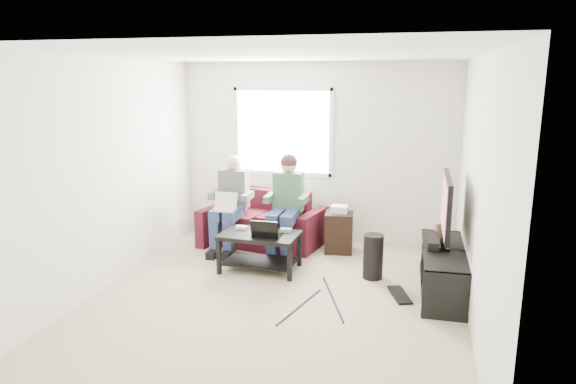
{
  "coord_description": "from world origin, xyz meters",
  "views": [
    {
      "loc": [
        1.41,
        -5.02,
        2.38
      ],
      "look_at": [
        -0.01,
        0.6,
        1.08
      ],
      "focal_mm": 32.0,
      "sensor_mm": 36.0,
      "label": 1
    }
  ],
  "objects_px": {
    "sofa": "(264,225)",
    "end_table": "(339,231)",
    "subwoofer": "(373,257)",
    "tv_stand": "(442,272)",
    "tv": "(446,207)",
    "coffee_table": "(260,243)"
  },
  "relations": [
    {
      "from": "tv_stand",
      "to": "subwoofer",
      "type": "distance_m",
      "value": 0.82
    },
    {
      "from": "tv_stand",
      "to": "tv",
      "type": "relative_size",
      "value": 1.38
    },
    {
      "from": "subwoofer",
      "to": "tv_stand",
      "type": "bearing_deg",
      "value": -14.65
    },
    {
      "from": "tv_stand",
      "to": "tv",
      "type": "height_order",
      "value": "tv"
    },
    {
      "from": "sofa",
      "to": "subwoofer",
      "type": "height_order",
      "value": "sofa"
    },
    {
      "from": "tv",
      "to": "subwoofer",
      "type": "xyz_separation_m",
      "value": [
        -0.79,
        0.11,
        -0.69
      ]
    },
    {
      "from": "coffee_table",
      "to": "tv_stand",
      "type": "xyz_separation_m",
      "value": [
        2.2,
        -0.13,
        -0.13
      ]
    },
    {
      "from": "sofa",
      "to": "coffee_table",
      "type": "bearing_deg",
      "value": -75.7
    },
    {
      "from": "tv_stand",
      "to": "coffee_table",
      "type": "bearing_deg",
      "value": 176.59
    },
    {
      "from": "tv",
      "to": "end_table",
      "type": "relative_size",
      "value": 1.67
    },
    {
      "from": "tv",
      "to": "end_table",
      "type": "bearing_deg",
      "value": 144.0
    },
    {
      "from": "sofa",
      "to": "coffee_table",
      "type": "relative_size",
      "value": 1.81
    },
    {
      "from": "tv",
      "to": "end_table",
      "type": "xyz_separation_m",
      "value": [
        -1.34,
        0.97,
        -0.67
      ]
    },
    {
      "from": "tv_stand",
      "to": "tv",
      "type": "xyz_separation_m",
      "value": [
        -0.0,
        0.1,
        0.74
      ]
    },
    {
      "from": "sofa",
      "to": "subwoofer",
      "type": "xyz_separation_m",
      "value": [
        1.65,
        -0.91,
        -0.02
      ]
    },
    {
      "from": "subwoofer",
      "to": "sofa",
      "type": "bearing_deg",
      "value": 151.11
    },
    {
      "from": "sofa",
      "to": "end_table",
      "type": "bearing_deg",
      "value": -2.39
    },
    {
      "from": "sofa",
      "to": "end_table",
      "type": "distance_m",
      "value": 1.11
    },
    {
      "from": "end_table",
      "to": "tv_stand",
      "type": "bearing_deg",
      "value": -38.65
    },
    {
      "from": "coffee_table",
      "to": "subwoofer",
      "type": "xyz_separation_m",
      "value": [
        1.4,
        0.08,
        -0.08
      ]
    },
    {
      "from": "subwoofer",
      "to": "end_table",
      "type": "bearing_deg",
      "value": 122.27
    },
    {
      "from": "coffee_table",
      "to": "subwoofer",
      "type": "bearing_deg",
      "value": 3.16
    }
  ]
}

